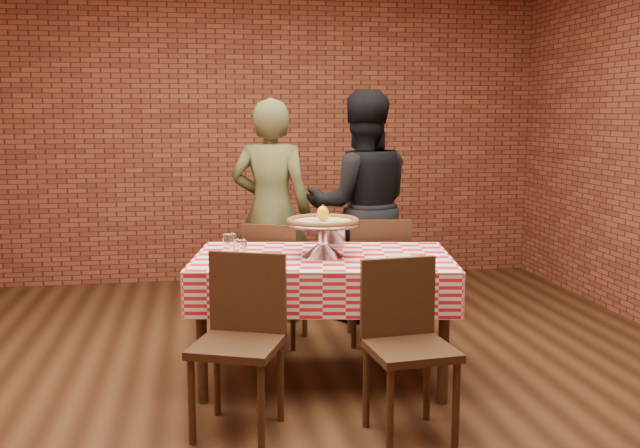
% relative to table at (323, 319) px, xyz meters
% --- Properties ---
extents(ground, '(6.00, 6.00, 0.00)m').
position_rel_table_xyz_m(ground, '(-0.18, -0.25, -0.38)').
color(ground, black).
rests_on(ground, ground).
extents(back_wall, '(5.50, 0.00, 5.50)m').
position_rel_table_xyz_m(back_wall, '(-0.18, 2.75, 1.08)').
color(back_wall, brown).
rests_on(back_wall, ground).
extents(table, '(1.62, 1.13, 0.75)m').
position_rel_table_xyz_m(table, '(0.00, 0.00, 0.00)').
color(table, '#3C2615').
rests_on(table, ground).
extents(tablecloth, '(1.66, 1.18, 0.26)m').
position_rel_table_xyz_m(tablecloth, '(0.00, 0.00, 0.26)').
color(tablecloth, red).
rests_on(tablecloth, table).
extents(pizza_stand, '(0.55, 0.55, 0.20)m').
position_rel_table_xyz_m(pizza_stand, '(-0.00, -0.01, 0.48)').
color(pizza_stand, silver).
rests_on(pizza_stand, tablecloth).
extents(pizza, '(0.53, 0.53, 0.03)m').
position_rel_table_xyz_m(pizza, '(-0.00, -0.01, 0.59)').
color(pizza, beige).
rests_on(pizza, pizza_stand).
extents(lemon, '(0.09, 0.09, 0.09)m').
position_rel_table_xyz_m(lemon, '(-0.00, -0.01, 0.64)').
color(lemon, yellow).
rests_on(lemon, pizza).
extents(water_glass_left, '(0.09, 0.09, 0.12)m').
position_rel_table_xyz_m(water_glass_left, '(-0.49, -0.06, 0.44)').
color(water_glass_left, white).
rests_on(water_glass_left, tablecloth).
extents(water_glass_right, '(0.09, 0.09, 0.12)m').
position_rel_table_xyz_m(water_glass_right, '(-0.54, 0.16, 0.44)').
color(water_glass_right, white).
rests_on(water_glass_right, tablecloth).
extents(side_plate, '(0.17, 0.17, 0.01)m').
position_rel_table_xyz_m(side_plate, '(0.43, -0.12, 0.39)').
color(side_plate, white).
rests_on(side_plate, tablecloth).
extents(sweetener_packet_a, '(0.05, 0.04, 0.00)m').
position_rel_table_xyz_m(sweetener_packet_a, '(0.56, -0.31, 0.39)').
color(sweetener_packet_a, white).
rests_on(sweetener_packet_a, tablecloth).
extents(sweetener_packet_b, '(0.06, 0.06, 0.00)m').
position_rel_table_xyz_m(sweetener_packet_b, '(0.60, -0.27, 0.39)').
color(sweetener_packet_b, white).
rests_on(sweetener_packet_b, tablecloth).
extents(condiment_caddy, '(0.12, 0.11, 0.15)m').
position_rel_table_xyz_m(condiment_caddy, '(0.13, 0.25, 0.46)').
color(condiment_caddy, silver).
rests_on(condiment_caddy, tablecloth).
extents(chair_near_left, '(0.53, 0.53, 0.89)m').
position_rel_table_xyz_m(chair_near_left, '(-0.54, -0.66, 0.07)').
color(chair_near_left, '#3C2615').
rests_on(chair_near_left, ground).
extents(chair_near_right, '(0.43, 0.43, 0.87)m').
position_rel_table_xyz_m(chair_near_right, '(0.29, -0.86, 0.06)').
color(chair_near_right, '#3C2615').
rests_on(chair_near_right, ground).
extents(chair_far_left, '(0.50, 0.50, 0.86)m').
position_rel_table_xyz_m(chair_far_left, '(-0.19, 0.76, 0.05)').
color(chair_far_left, '#3C2615').
rests_on(chair_far_left, ground).
extents(chair_far_right, '(0.46, 0.46, 0.89)m').
position_rel_table_xyz_m(chair_far_right, '(0.50, 0.68, 0.07)').
color(chair_far_right, '#3C2615').
rests_on(chair_far_right, ground).
extents(diner_olive, '(0.72, 0.58, 1.70)m').
position_rel_table_xyz_m(diner_olive, '(-0.17, 1.32, 0.48)').
color(diner_olive, '#4F512C').
rests_on(diner_olive, ground).
extents(diner_black, '(0.89, 0.71, 1.76)m').
position_rel_table_xyz_m(diner_black, '(0.52, 1.26, 0.51)').
color(diner_black, black).
rests_on(diner_black, ground).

